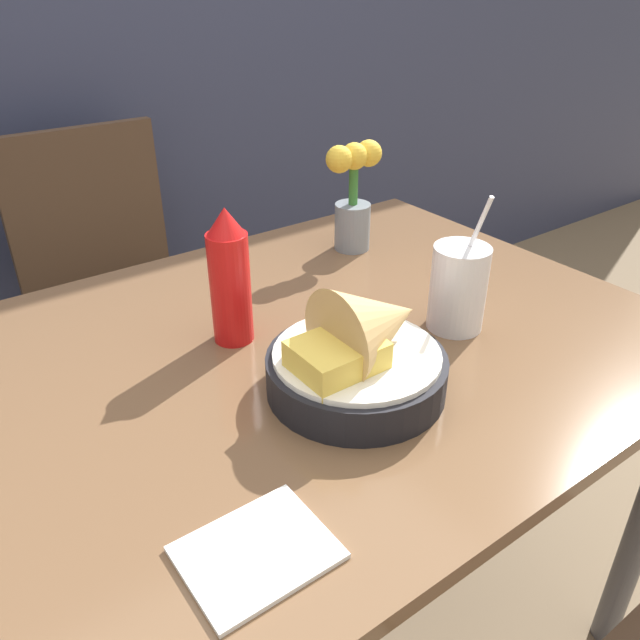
# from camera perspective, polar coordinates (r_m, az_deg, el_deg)

# --- Properties ---
(ground_plane) EXTENTS (12.00, 12.00, 0.00)m
(ground_plane) POSITION_cam_1_polar(r_m,az_deg,el_deg) (1.48, -0.69, -26.69)
(ground_plane) COLOR #7A664C
(dining_table) EXTENTS (1.11, 0.85, 0.73)m
(dining_table) POSITION_cam_1_polar(r_m,az_deg,el_deg) (1.01, -0.91, -6.66)
(dining_table) COLOR brown
(dining_table) RESTS_ON ground_plane
(chair_far_window) EXTENTS (0.40, 0.40, 0.89)m
(chair_far_window) POSITION_cam_1_polar(r_m,az_deg,el_deg) (1.72, -18.80, 3.98)
(chair_far_window) COLOR #473323
(chair_far_window) RESTS_ON ground_plane
(food_basket) EXTENTS (0.24, 0.24, 0.16)m
(food_basket) POSITION_cam_1_polar(r_m,az_deg,el_deg) (0.83, 3.88, -2.97)
(food_basket) COLOR black
(food_basket) RESTS_ON dining_table
(ketchup_bottle) EXTENTS (0.06, 0.06, 0.21)m
(ketchup_bottle) POSITION_cam_1_polar(r_m,az_deg,el_deg) (0.93, -8.26, 3.78)
(ketchup_bottle) COLOR red
(ketchup_bottle) RESTS_ON dining_table
(drink_cup) EXTENTS (0.09, 0.09, 0.22)m
(drink_cup) POSITION_cam_1_polar(r_m,az_deg,el_deg) (0.99, 12.49, 2.66)
(drink_cup) COLOR silver
(drink_cup) RESTS_ON dining_table
(flower_vase) EXTENTS (0.12, 0.07, 0.21)m
(flower_vase) POSITION_cam_1_polar(r_m,az_deg,el_deg) (1.24, 3.05, 11.36)
(flower_vase) COLOR gray
(flower_vase) RESTS_ON dining_table
(napkin) EXTENTS (0.14, 0.12, 0.01)m
(napkin) POSITION_cam_1_polar(r_m,az_deg,el_deg) (0.65, -5.80, -20.37)
(napkin) COLOR white
(napkin) RESTS_ON dining_table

